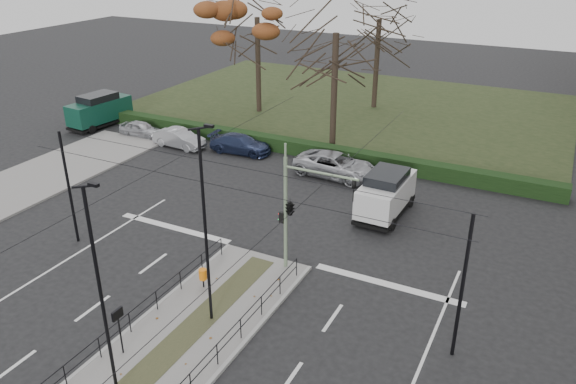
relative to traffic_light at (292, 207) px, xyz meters
The scene contains 20 objects.
ground 5.83m from the traffic_light, 109.06° to the right, with size 140.00×140.00×0.00m, color black.
median_island 7.89m from the traffic_light, 102.52° to the right, with size 4.40×15.00×0.14m, color slate.
park 28.71m from the traffic_light, 105.36° to the left, with size 38.00×26.00×0.10m, color #222E17.
hedge 16.25m from the traffic_light, 118.18° to the left, with size 38.00×1.00×1.00m, color black.
median_railing 7.65m from the traffic_light, 102.35° to the right, with size 4.14×13.24×0.92m.
catenary 3.27m from the traffic_light, 118.35° to the right, with size 20.00×34.00×6.00m.
traffic_light is the anchor object (origin of this frame).
litter_bin 4.98m from the traffic_light, 131.10° to the right, with size 0.36×0.36×0.92m.
info_panel 8.89m from the traffic_light, 110.52° to the right, with size 0.11×0.51×1.97m.
streetlamp_median_near 10.06m from the traffic_light, 100.29° to the right, with size 0.67×0.14×8.00m.
streetlamp_median_far 5.19m from the traffic_light, 103.77° to the right, with size 0.70×0.14×8.39m.
parked_car_first 22.79m from the traffic_light, 147.94° to the left, with size 1.45×3.59×1.22m, color #9FA1A6.
parked_car_second 19.03m from the traffic_light, 142.77° to the left, with size 1.45×4.16×1.37m, color #9FA1A6.
parked_car_third 16.39m from the traffic_light, 129.70° to the left, with size 1.87×4.59×1.33m, color #1E2747.
parked_car_fourth 12.02m from the traffic_light, 102.25° to the left, with size 2.57×5.56×1.55m, color #9FA1A6.
white_van 8.18m from the traffic_light, 74.64° to the left, with size 2.35×4.97×2.58m.
green_van 27.15m from the traffic_light, 152.16° to the left, with size 2.63×5.64×2.69m.
rust_tree 26.61m from the traffic_light, 122.81° to the left, with size 8.25×8.25×10.63m.
bare_tree_center 28.69m from the traffic_light, 101.05° to the left, with size 7.03×7.03×10.29m.
bare_tree_near 16.93m from the traffic_light, 105.94° to the left, with size 7.89×7.89×11.12m.
Camera 1 is at (11.58, -15.78, 14.52)m, focal length 35.00 mm.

